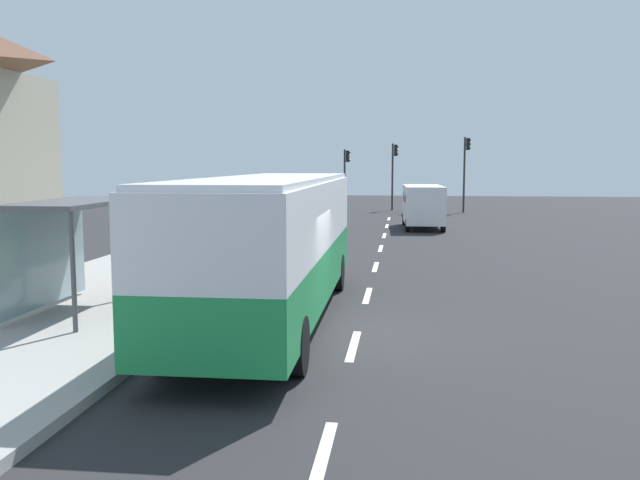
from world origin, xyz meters
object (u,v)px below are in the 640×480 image
Objects in this scene: bus at (271,239)px; recycling_bin_orange at (177,283)px; recycling_bin_yellow at (195,274)px; traffic_light_near_side at (466,163)px; recycling_bin_blue at (186,278)px; sedan_near at (420,202)px; traffic_light_median at (394,166)px; traffic_light_far_side at (346,170)px; bus_shelter at (64,226)px; white_van at (423,203)px.

recycling_bin_orange is at bearing 160.52° from bus.
recycling_bin_yellow is 0.18× the size of traffic_light_near_side.
bus is 3.58m from recycling_bin_yellow.
recycling_bin_blue is (0.00, 0.70, 0.00)m from recycling_bin_orange.
sedan_near is at bearing -152.62° from traffic_light_near_side.
traffic_light_median is (4.60, 35.17, 2.64)m from recycling_bin_orange.
traffic_light_far_side is 1.13× the size of bus_shelter.
traffic_light_median is at bearing 162.57° from traffic_light_near_side.
sedan_near is at bearing 77.97° from recycling_bin_yellow.
sedan_near is at bearing 75.21° from bus_shelter.
recycling_bin_yellow is 0.21× the size of traffic_light_far_side.
sedan_near is (0.10, 10.57, -0.55)m from white_van.
bus_shelter is at bearing -95.35° from traffic_light_far_side.
white_van is 1.32× the size of bus_shelter.
traffic_light_near_side is 1.19× the size of traffic_light_far_side.
white_van reaches higher than recycling_bin_blue.
traffic_light_median reaches higher than recycling_bin_yellow.
bus_shelter is (-2.21, -1.79, 1.44)m from recycling_bin_blue.
traffic_light_median is at bearing 86.65° from bus.
traffic_light_far_side is at bearing 88.08° from recycling_bin_yellow.
traffic_light_far_side is at bearing 155.55° from sedan_near.
traffic_light_median reaches higher than bus.
recycling_bin_blue is at bearing -107.22° from white_van.
traffic_light_near_side is at bearing -5.32° from traffic_light_far_side.
bus_shelter is (-4.70, -0.21, 0.25)m from bus.
sedan_near is 4.71× the size of recycling_bin_yellow.
recycling_bin_orange is 34.46m from traffic_light_far_side.
white_van reaches higher than recycling_bin_orange.
recycling_bin_blue is 33.77m from traffic_light_far_side.
bus_shelter is (-8.72, -33.00, 1.31)m from sedan_near.
recycling_bin_orange is (-6.50, -31.91, -0.14)m from sedan_near.
recycling_bin_orange is 1.00× the size of recycling_bin_yellow.
traffic_light_median is at bearing 79.36° from bus_shelter.
white_van is at bearing 72.21° from recycling_bin_yellow.
white_van is at bearing 72.78° from recycling_bin_blue.
traffic_light_median is at bearing 82.40° from recycling_bin_blue.
recycling_bin_yellow is at bearing 90.00° from recycling_bin_orange.
recycling_bin_blue is at bearing -91.88° from traffic_light_far_side.
recycling_bin_yellow is 0.19× the size of traffic_light_median.
traffic_light_far_side reaches higher than bus.
bus is at bearing -101.82° from traffic_light_near_side.
bus reaches higher than recycling_bin_yellow.
recycling_bin_orange is 0.24× the size of bus_shelter.
traffic_light_median reaches higher than bus_shelter.
traffic_light_far_side reaches higher than white_van.
sedan_near reaches higher than recycling_bin_orange.
traffic_light_near_side is at bearing 78.18° from bus.
traffic_light_median is (-1.80, 13.82, 1.95)m from white_van.
traffic_light_near_side is at bearing 73.23° from recycling_bin_yellow.
white_van is 1.17× the size of traffic_light_far_side.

